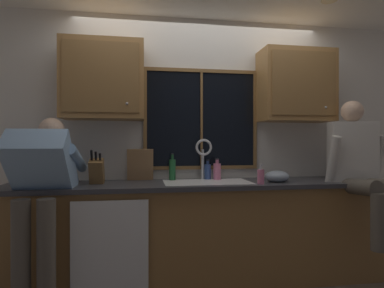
{
  "coord_description": "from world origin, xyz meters",
  "views": [
    {
      "loc": [
        -0.57,
        -3.14,
        1.28
      ],
      "look_at": [
        -0.13,
        -0.3,
        1.27
      ],
      "focal_mm": 29.27,
      "sensor_mm": 36.0,
      "label": 1
    }
  ],
  "objects_px": {
    "person_sitting_on_counter": "(359,163)",
    "bottle_amber_small": "(217,171)",
    "mixing_bowl": "(277,176)",
    "bottle_green_glass": "(172,169)",
    "bottle_tall_clear": "(208,171)",
    "person_standing": "(41,187)",
    "soap_dispenser": "(261,176)",
    "knife_block": "(97,172)",
    "cutting_board": "(140,165)"
  },
  "relations": [
    {
      "from": "person_standing",
      "to": "bottle_tall_clear",
      "type": "bearing_deg",
      "value": 19.43
    },
    {
      "from": "person_standing",
      "to": "bottle_amber_small",
      "type": "relative_size",
      "value": 7.11
    },
    {
      "from": "person_sitting_on_counter",
      "to": "bottle_amber_small",
      "type": "height_order",
      "value": "person_sitting_on_counter"
    },
    {
      "from": "knife_block",
      "to": "person_sitting_on_counter",
      "type": "bearing_deg",
      "value": -7.07
    },
    {
      "from": "person_standing",
      "to": "soap_dispenser",
      "type": "relative_size",
      "value": 8.36
    },
    {
      "from": "person_sitting_on_counter",
      "to": "cutting_board",
      "type": "relative_size",
      "value": 4.08
    },
    {
      "from": "cutting_board",
      "to": "bottle_green_glass",
      "type": "height_order",
      "value": "cutting_board"
    },
    {
      "from": "knife_block",
      "to": "bottle_tall_clear",
      "type": "height_order",
      "value": "knife_block"
    },
    {
      "from": "person_standing",
      "to": "person_sitting_on_counter",
      "type": "relative_size",
      "value": 1.19
    },
    {
      "from": "person_sitting_on_counter",
      "to": "cutting_board",
      "type": "distance_m",
      "value": 2.03
    },
    {
      "from": "bottle_tall_clear",
      "to": "bottle_amber_small",
      "type": "relative_size",
      "value": 0.93
    },
    {
      "from": "bottle_amber_small",
      "to": "person_sitting_on_counter",
      "type": "bearing_deg",
      "value": -19.7
    },
    {
      "from": "mixing_bowl",
      "to": "bottle_green_glass",
      "type": "relative_size",
      "value": 0.84
    },
    {
      "from": "cutting_board",
      "to": "soap_dispenser",
      "type": "xyz_separation_m",
      "value": [
        1.05,
        -0.43,
        -0.08
      ]
    },
    {
      "from": "soap_dispenser",
      "to": "bottle_amber_small",
      "type": "distance_m",
      "value": 0.49
    },
    {
      "from": "mixing_bowl",
      "to": "bottle_green_glass",
      "type": "distance_m",
      "value": 1.0
    },
    {
      "from": "bottle_amber_small",
      "to": "mixing_bowl",
      "type": "bearing_deg",
      "value": -26.41
    },
    {
      "from": "knife_block",
      "to": "mixing_bowl",
      "type": "relative_size",
      "value": 1.46
    },
    {
      "from": "mixing_bowl",
      "to": "bottle_amber_small",
      "type": "height_order",
      "value": "bottle_amber_small"
    },
    {
      "from": "person_standing",
      "to": "person_sitting_on_counter",
      "type": "xyz_separation_m",
      "value": [
        2.72,
        0.02,
        0.16
      ]
    },
    {
      "from": "knife_block",
      "to": "bottle_tall_clear",
      "type": "bearing_deg",
      "value": 10.37
    },
    {
      "from": "soap_dispenser",
      "to": "bottle_green_glass",
      "type": "height_order",
      "value": "bottle_green_glass"
    },
    {
      "from": "person_standing",
      "to": "bottle_green_glass",
      "type": "bearing_deg",
      "value": 24.32
    },
    {
      "from": "person_standing",
      "to": "mixing_bowl",
      "type": "bearing_deg",
      "value": 5.62
    },
    {
      "from": "soap_dispenser",
      "to": "bottle_tall_clear",
      "type": "xyz_separation_m",
      "value": [
        -0.39,
        0.43,
        0.01
      ]
    },
    {
      "from": "bottle_tall_clear",
      "to": "knife_block",
      "type": "bearing_deg",
      "value": -169.63
    },
    {
      "from": "soap_dispenser",
      "to": "bottle_tall_clear",
      "type": "distance_m",
      "value": 0.58
    },
    {
      "from": "person_sitting_on_counter",
      "to": "mixing_bowl",
      "type": "height_order",
      "value": "person_sitting_on_counter"
    },
    {
      "from": "person_sitting_on_counter",
      "to": "bottle_tall_clear",
      "type": "relative_size",
      "value": 6.4
    },
    {
      "from": "mixing_bowl",
      "to": "soap_dispenser",
      "type": "distance_m",
      "value": 0.25
    },
    {
      "from": "bottle_amber_small",
      "to": "knife_block",
      "type": "bearing_deg",
      "value": -172.64
    },
    {
      "from": "person_sitting_on_counter",
      "to": "knife_block",
      "type": "bearing_deg",
      "value": 172.93
    },
    {
      "from": "knife_block",
      "to": "cutting_board",
      "type": "height_order",
      "value": "cutting_board"
    },
    {
      "from": "bottle_tall_clear",
      "to": "bottle_green_glass",
      "type": "bearing_deg",
      "value": -176.66
    },
    {
      "from": "mixing_bowl",
      "to": "soap_dispenser",
      "type": "height_order",
      "value": "soap_dispenser"
    },
    {
      "from": "mixing_bowl",
      "to": "bottle_amber_small",
      "type": "distance_m",
      "value": 0.57
    },
    {
      "from": "soap_dispenser",
      "to": "bottle_amber_small",
      "type": "xyz_separation_m",
      "value": [
        -0.3,
        0.38,
        0.02
      ]
    },
    {
      "from": "person_standing",
      "to": "bottle_tall_clear",
      "type": "relative_size",
      "value": 7.61
    },
    {
      "from": "bottle_tall_clear",
      "to": "person_standing",
      "type": "bearing_deg",
      "value": -160.57
    },
    {
      "from": "person_standing",
      "to": "bottle_amber_small",
      "type": "height_order",
      "value": "person_standing"
    },
    {
      "from": "knife_block",
      "to": "soap_dispenser",
      "type": "bearing_deg",
      "value": -9.43
    },
    {
      "from": "bottle_green_glass",
      "to": "soap_dispenser",
      "type": "bearing_deg",
      "value": -28.72
    },
    {
      "from": "knife_block",
      "to": "bottle_tall_clear",
      "type": "relative_size",
      "value": 1.63
    },
    {
      "from": "mixing_bowl",
      "to": "person_standing",
      "type": "bearing_deg",
      "value": -174.38
    },
    {
      "from": "person_standing",
      "to": "soap_dispenser",
      "type": "distance_m",
      "value": 1.8
    },
    {
      "from": "cutting_board",
      "to": "bottle_tall_clear",
      "type": "bearing_deg",
      "value": -0.49
    },
    {
      "from": "knife_block",
      "to": "bottle_green_glass",
      "type": "xyz_separation_m",
      "value": [
        0.69,
        0.17,
        -0.0
      ]
    },
    {
      "from": "person_standing",
      "to": "knife_block",
      "type": "relative_size",
      "value": 4.66
    },
    {
      "from": "cutting_board",
      "to": "bottle_green_glass",
      "type": "distance_m",
      "value": 0.31
    },
    {
      "from": "person_standing",
      "to": "knife_block",
      "type": "distance_m",
      "value": 0.49
    }
  ]
}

